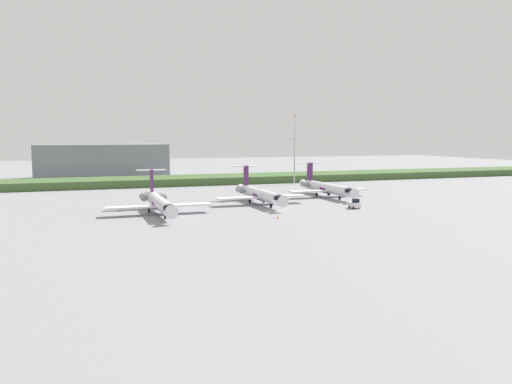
{
  "coord_description": "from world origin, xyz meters",
  "views": [
    {
      "loc": [
        -41.92,
        -105.3,
        16.69
      ],
      "look_at": [
        0.0,
        13.04,
        3.0
      ],
      "focal_mm": 35.83,
      "sensor_mm": 36.0,
      "label": 1
    }
  ],
  "objects_px": {
    "baggage_tug": "(355,204)",
    "regional_jet_nearest": "(159,202)",
    "regional_jet_third": "(326,187)",
    "regional_jet_second": "(259,194)",
    "antenna_mast": "(294,156)",
    "safety_cone_front_marker": "(278,217)"
  },
  "relations": [
    {
      "from": "regional_jet_nearest",
      "to": "regional_jet_third",
      "type": "xyz_separation_m",
      "value": [
        48.86,
        16.14,
        0.0
      ]
    },
    {
      "from": "antenna_mast",
      "to": "baggage_tug",
      "type": "height_order",
      "value": "antenna_mast"
    },
    {
      "from": "baggage_tug",
      "to": "safety_cone_front_marker",
      "type": "xyz_separation_m",
      "value": [
        -22.34,
        -7.57,
        -0.73
      ]
    },
    {
      "from": "regional_jet_third",
      "to": "regional_jet_nearest",
      "type": "bearing_deg",
      "value": -161.73
    },
    {
      "from": "regional_jet_third",
      "to": "baggage_tug",
      "type": "bearing_deg",
      "value": -101.09
    },
    {
      "from": "regional_jet_second",
      "to": "antenna_mast",
      "type": "relative_size",
      "value": 1.28
    },
    {
      "from": "regional_jet_third",
      "to": "baggage_tug",
      "type": "relative_size",
      "value": 9.69
    },
    {
      "from": "regional_jet_nearest",
      "to": "safety_cone_front_marker",
      "type": "distance_m",
      "value": 26.65
    },
    {
      "from": "regional_jet_second",
      "to": "safety_cone_front_marker",
      "type": "bearing_deg",
      "value": -100.41
    },
    {
      "from": "regional_jet_second",
      "to": "regional_jet_third",
      "type": "distance_m",
      "value": 24.21
    },
    {
      "from": "regional_jet_nearest",
      "to": "regional_jet_second",
      "type": "xyz_separation_m",
      "value": [
        26.11,
        7.86,
        0.0
      ]
    },
    {
      "from": "regional_jet_third",
      "to": "safety_cone_front_marker",
      "type": "relative_size",
      "value": 56.36
    },
    {
      "from": "regional_jet_second",
      "to": "regional_jet_third",
      "type": "height_order",
      "value": "same"
    },
    {
      "from": "regional_jet_third",
      "to": "antenna_mast",
      "type": "bearing_deg",
      "value": 79.74
    },
    {
      "from": "baggage_tug",
      "to": "regional_jet_nearest",
      "type": "bearing_deg",
      "value": 170.45
    },
    {
      "from": "regional_jet_second",
      "to": "safety_cone_front_marker",
      "type": "distance_m",
      "value": 23.36
    },
    {
      "from": "regional_jet_nearest",
      "to": "safety_cone_front_marker",
      "type": "relative_size",
      "value": 56.36
    },
    {
      "from": "regional_jet_nearest",
      "to": "regional_jet_second",
      "type": "height_order",
      "value": "same"
    },
    {
      "from": "baggage_tug",
      "to": "regional_jet_second",
      "type": "bearing_deg",
      "value": 139.84
    },
    {
      "from": "regional_jet_nearest",
      "to": "regional_jet_third",
      "type": "height_order",
      "value": "same"
    },
    {
      "from": "antenna_mast",
      "to": "regional_jet_nearest",
      "type": "bearing_deg",
      "value": -136.29
    },
    {
      "from": "regional_jet_third",
      "to": "safety_cone_front_marker",
      "type": "distance_m",
      "value": 41.25
    }
  ]
}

